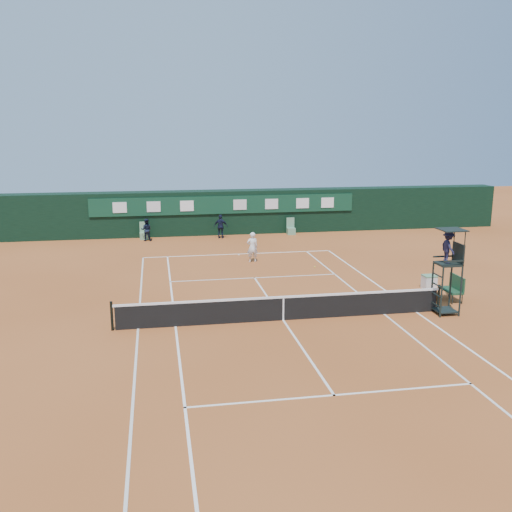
{
  "coord_description": "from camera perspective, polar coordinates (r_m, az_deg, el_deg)",
  "views": [
    {
      "loc": [
        -4.68,
        -20.35,
        7.27
      ],
      "look_at": [
        0.0,
        6.0,
        1.2
      ],
      "focal_mm": 40.0,
      "sensor_mm": 36.0,
      "label": 1
    }
  ],
  "objects": [
    {
      "name": "back_wall",
      "position": [
        39.79,
        -3.22,
        4.43
      ],
      "size": [
        40.0,
        1.65,
        3.0
      ],
      "color": "black",
      "rests_on": "ground"
    },
    {
      "name": "player",
      "position": [
        31.22,
        -0.37,
        0.89
      ],
      "size": [
        0.63,
        0.44,
        1.68
      ],
      "primitive_type": "imported",
      "rotation": [
        0.0,
        0.0,
        3.2
      ],
      "color": "white",
      "rests_on": "ground"
    },
    {
      "name": "ball_kid_right",
      "position": [
        38.06,
        -3.54,
        2.96
      ],
      "size": [
        1.0,
        0.64,
        1.59
      ],
      "primitive_type": "imported",
      "rotation": [
        0.0,
        0.0,
        2.84
      ],
      "color": "black",
      "rests_on": "ground"
    },
    {
      "name": "linesman_chair_left",
      "position": [
        38.47,
        -11.14,
        2.13
      ],
      "size": [
        0.55,
        0.5,
        1.15
      ],
      "color": "#61946C",
      "rests_on": "ground"
    },
    {
      "name": "linesman_chair_right",
      "position": [
        39.54,
        3.51,
        2.63
      ],
      "size": [
        0.55,
        0.5,
        1.15
      ],
      "color": "#5F916D",
      "rests_on": "ground"
    },
    {
      "name": "ball_kid_left",
      "position": [
        37.83,
        -10.91,
        2.59
      ],
      "size": [
        0.77,
        0.64,
        1.46
      ],
      "primitive_type": "imported",
      "rotation": [
        0.0,
        0.0,
        3.02
      ],
      "color": "black",
      "rests_on": "ground"
    },
    {
      "name": "umpire_chair",
      "position": [
        23.41,
        18.71,
        0.24
      ],
      "size": [
        0.96,
        0.95,
        3.42
      ],
      "color": "black",
      "rests_on": "ground"
    },
    {
      "name": "player_bench",
      "position": [
        25.8,
        19.17,
        -2.94
      ],
      "size": [
        0.56,
        1.2,
        1.1
      ],
      "color": "#173B23",
      "rests_on": "ground"
    },
    {
      "name": "tennis_bag",
      "position": [
        25.88,
        17.06,
        -3.73
      ],
      "size": [
        0.41,
        0.9,
        0.33
      ],
      "primitive_type": "cube",
      "rotation": [
        0.0,
        0.0,
        0.02
      ],
      "color": "black",
      "rests_on": "ground"
    },
    {
      "name": "tennis_ball",
      "position": [
        30.34,
        5.89,
        -1.09
      ],
      "size": [
        0.07,
        0.07,
        0.07
      ],
      "primitive_type": "sphere",
      "color": "yellow",
      "rests_on": "ground"
    },
    {
      "name": "ground",
      "position": [
        22.11,
        2.73,
        -6.43
      ],
      "size": [
        90.0,
        90.0,
        0.0
      ],
      "primitive_type": "plane",
      "color": "#AD5928",
      "rests_on": "ground"
    },
    {
      "name": "cooler",
      "position": [
        27.34,
        16.93,
        -2.5
      ],
      "size": [
        0.57,
        0.57,
        0.65
      ],
      "color": "silver",
      "rests_on": "ground"
    },
    {
      "name": "court_lines",
      "position": [
        22.11,
        2.73,
        -6.42
      ],
      "size": [
        11.05,
        23.85,
        0.01
      ],
      "color": "white",
      "rests_on": "ground"
    },
    {
      "name": "tennis_net",
      "position": [
        21.95,
        2.75,
        -5.18
      ],
      "size": [
        12.9,
        0.1,
        1.1
      ],
      "color": "black",
      "rests_on": "ground"
    }
  ]
}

